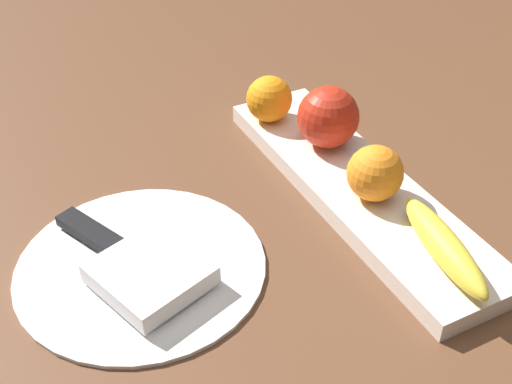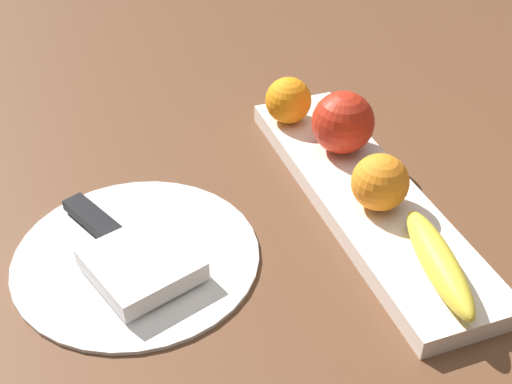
# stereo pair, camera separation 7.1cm
# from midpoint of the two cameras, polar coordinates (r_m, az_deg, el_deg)

# --- Properties ---
(ground_plane) EXTENTS (2.40, 2.40, 0.00)m
(ground_plane) POSITION_cam_midpoint_polar(r_m,az_deg,el_deg) (0.78, 5.72, -1.24)
(ground_plane) COLOR brown
(fruit_tray) EXTENTS (0.44, 0.11, 0.02)m
(fruit_tray) POSITION_cam_midpoint_polar(r_m,az_deg,el_deg) (0.79, 6.13, 0.23)
(fruit_tray) COLOR white
(fruit_tray) RESTS_ON ground_plane
(apple) EXTENTS (0.08, 0.08, 0.08)m
(apple) POSITION_cam_midpoint_polar(r_m,az_deg,el_deg) (0.82, 3.72, 6.31)
(apple) COLOR red
(apple) RESTS_ON fruit_tray
(banana) EXTENTS (0.16, 0.06, 0.03)m
(banana) POSITION_cam_midpoint_polar(r_m,az_deg,el_deg) (0.68, 12.91, -4.62)
(banana) COLOR yellow
(banana) RESTS_ON fruit_tray
(orange_near_apple) EXTENTS (0.06, 0.06, 0.06)m
(orange_near_apple) POSITION_cam_midpoint_polar(r_m,az_deg,el_deg) (0.87, -1.20, 7.88)
(orange_near_apple) COLOR orange
(orange_near_apple) RESTS_ON fruit_tray
(orange_near_banana) EXTENTS (0.06, 0.06, 0.06)m
(orange_near_banana) POSITION_cam_midpoint_polar(r_m,az_deg,el_deg) (0.74, 7.45, 1.50)
(orange_near_banana) COLOR orange
(orange_near_banana) RESTS_ON fruit_tray
(dinner_plate) EXTENTS (0.26, 0.26, 0.01)m
(dinner_plate) POSITION_cam_midpoint_polar(r_m,az_deg,el_deg) (0.71, -12.67, -6.21)
(dinner_plate) COLOR white
(dinner_plate) RESTS_ON ground_plane
(folded_napkin) EXTENTS (0.13, 0.12, 0.02)m
(folded_napkin) POSITION_cam_midpoint_polar(r_m,az_deg,el_deg) (0.68, -12.03, -6.99)
(folded_napkin) COLOR white
(folded_napkin) RESTS_ON dinner_plate
(knife) EXTENTS (0.17, 0.09, 0.01)m
(knife) POSITION_cam_midpoint_polar(r_m,az_deg,el_deg) (0.74, -15.85, -4.01)
(knife) COLOR silver
(knife) RESTS_ON dinner_plate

